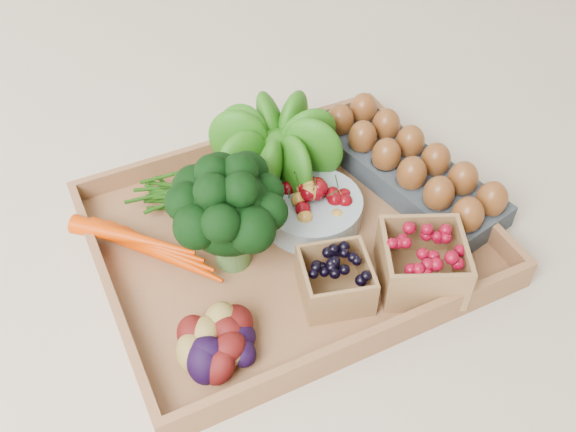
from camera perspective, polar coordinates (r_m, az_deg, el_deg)
name	(u,v)px	position (r m, az deg, el deg)	size (l,w,h in m)	color
ground	(288,243)	(0.98, 0.00, -2.45)	(4.00, 4.00, 0.00)	beige
tray	(288,240)	(0.97, 0.00, -2.16)	(0.55, 0.45, 0.01)	#996640
carrots	(147,246)	(0.94, -12.42, -2.59)	(0.20, 0.14, 0.05)	#D63800
lettuce	(276,142)	(1.01, -1.10, 6.61)	(0.14, 0.14, 0.14)	#25560D
broccoli	(231,229)	(0.89, -5.12, -1.19)	(0.17, 0.17, 0.13)	black
cherry_bowl	(312,209)	(0.98, 2.12, 0.58)	(0.15, 0.15, 0.04)	#8C9EA5
egg_carton	(408,174)	(1.05, 10.61, 3.71)	(0.12, 0.34, 0.04)	#353C44
potatoes	(217,339)	(0.82, -6.30, -10.79)	(0.12, 0.12, 0.07)	#460C0B
punnet_blackberry	(335,280)	(0.87, 4.23, -5.69)	(0.09, 0.09, 0.06)	black
punnet_raspberry	(422,262)	(0.90, 11.82, -4.04)	(0.11, 0.11, 0.08)	maroon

